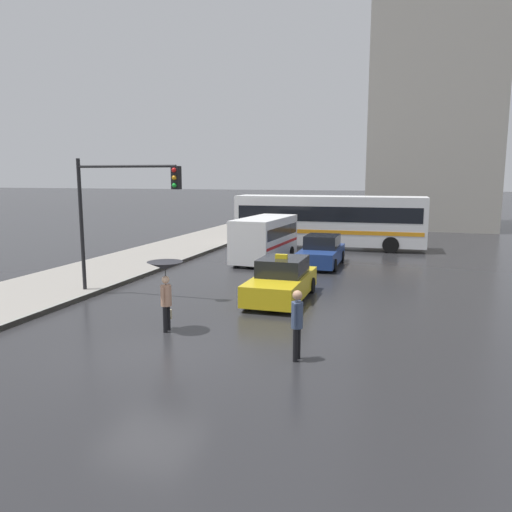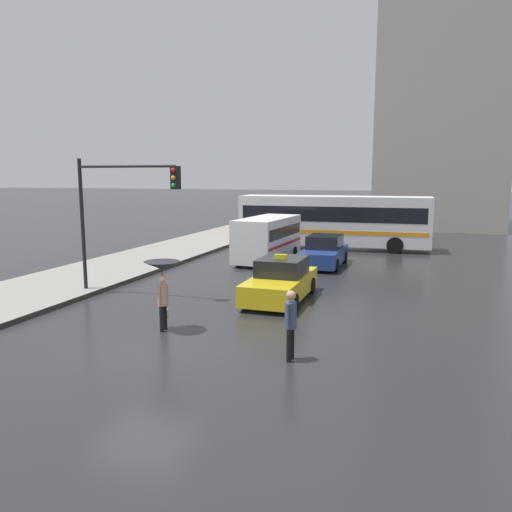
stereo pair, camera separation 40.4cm
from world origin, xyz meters
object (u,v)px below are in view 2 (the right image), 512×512
at_px(city_bus, 333,219).
at_px(traffic_light, 121,200).
at_px(taxi, 281,281).
at_px(sedan_red, 324,252).
at_px(pedestrian_man, 291,320).
at_px(ambulance_van, 268,237).
at_px(pedestrian_with_umbrella, 162,275).

distance_m(city_bus, traffic_light, 16.13).
xyz_separation_m(taxi, sedan_red, (0.18, 7.39, 0.00)).
height_order(city_bus, pedestrian_man, city_bus).
bearing_deg(traffic_light, pedestrian_man, -30.47).
relative_size(ambulance_van, pedestrian_with_umbrella, 2.63).
bearing_deg(taxi, city_bus, -88.03).
bearing_deg(ambulance_van, traffic_light, 76.87).
relative_size(taxi, traffic_light, 0.87).
bearing_deg(sedan_red, taxi, 88.60).
relative_size(city_bus, pedestrian_man, 6.68).
xyz_separation_m(taxi, traffic_light, (-5.67, -1.40, 2.92)).
bearing_deg(sedan_red, city_bus, -84.13).
bearing_deg(pedestrian_with_umbrella, taxi, -27.41).
xyz_separation_m(ambulance_van, pedestrian_man, (4.79, -13.64, -0.26)).
bearing_deg(city_bus, ambulance_van, 155.84).
bearing_deg(pedestrian_man, sedan_red, -166.84).
bearing_deg(sedan_red, pedestrian_man, 97.32).
distance_m(taxi, pedestrian_with_umbrella, 5.29).
xyz_separation_m(pedestrian_with_umbrella, pedestrian_man, (4.11, -1.14, -0.61)).
height_order(ambulance_van, pedestrian_with_umbrella, ambulance_van).
distance_m(ambulance_van, pedestrian_man, 14.46).
bearing_deg(ambulance_van, pedestrian_man, 112.94).
height_order(ambulance_van, traffic_light, traffic_light).
height_order(ambulance_van, pedestrian_man, ambulance_van).
bearing_deg(pedestrian_with_umbrella, city_bus, -7.46).
distance_m(ambulance_van, traffic_light, 9.88).
bearing_deg(pedestrian_man, city_bus, -167.31).
height_order(sedan_red, traffic_light, traffic_light).
bearing_deg(traffic_light, ambulance_van, 73.29).
height_order(city_bus, traffic_light, traffic_light).
xyz_separation_m(pedestrian_man, traffic_light, (-7.55, 4.44, 2.58)).
bearing_deg(sedan_red, pedestrian_with_umbrella, 78.72).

